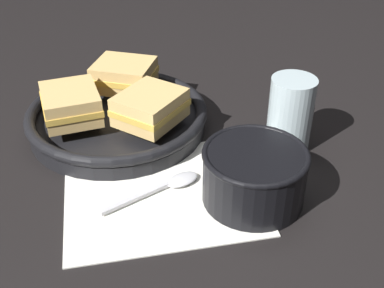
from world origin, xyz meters
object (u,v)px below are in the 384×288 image
at_px(sandwich_near_left, 71,104).
at_px(drinking_glass, 290,114).
at_px(sandwich_near_right, 150,107).
at_px(soup_bowl, 254,173).
at_px(skillet, 118,118).
at_px(sandwich_far_left, 124,75).
at_px(spoon, 170,183).

height_order(sandwich_near_left, drinking_glass, drinking_glass).
bearing_deg(drinking_glass, sandwich_near_right, 173.10).
relative_size(soup_bowl, sandwich_near_right, 1.07).
relative_size(skillet, drinking_glass, 2.53).
distance_m(skillet, sandwich_near_left, 0.08).
relative_size(sandwich_near_right, sandwich_far_left, 1.08).
height_order(spoon, drinking_glass, drinking_glass).
bearing_deg(spoon, drinking_glass, -5.63).
bearing_deg(drinking_glass, sandwich_far_left, 151.01).
bearing_deg(sandwich_far_left, spoon, -73.74).
bearing_deg(soup_bowl, skillet, 134.30).
height_order(soup_bowl, spoon, soup_bowl).
distance_m(skillet, drinking_glass, 0.28).
bearing_deg(sandwich_near_right, skillet, 140.73).
relative_size(sandwich_near_left, sandwich_near_right, 0.90).
height_order(soup_bowl, sandwich_near_left, sandwich_near_left).
distance_m(sandwich_far_left, drinking_glass, 0.29).
relative_size(spoon, drinking_glass, 1.20).
relative_size(skillet, sandwich_near_right, 2.26).
xyz_separation_m(sandwich_near_left, sandwich_near_right, (0.12, -0.02, 0.00)).
bearing_deg(sandwich_near_left, sandwich_near_right, -9.27).
bearing_deg(soup_bowl, sandwich_far_left, 123.90).
xyz_separation_m(sandwich_near_right, drinking_glass, (0.21, -0.03, -0.01)).
height_order(soup_bowl, drinking_glass, drinking_glass).
bearing_deg(drinking_glass, sandwich_near_left, 172.23).
bearing_deg(sandwich_far_left, sandwich_near_right, -69.27).
relative_size(spoon, skillet, 0.47).
bearing_deg(spoon, soup_bowl, -48.06).
relative_size(spoon, sandwich_near_left, 1.19).
height_order(sandwich_near_right, sandwich_far_left, same).
height_order(skillet, sandwich_near_right, sandwich_near_right).
xyz_separation_m(soup_bowl, sandwich_far_left, (-0.18, 0.27, 0.02)).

